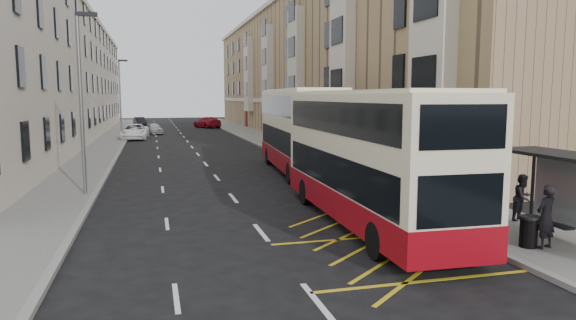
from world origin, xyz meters
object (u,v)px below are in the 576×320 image
object	(u,v)px
bus_shelter	(576,179)
car_silver	(154,129)
pedestrian_far	(446,182)
car_red	(207,122)
white_van	(135,132)
street_lamp_far	(121,95)
pedestrian_near	(546,217)
street_lamp_near	(82,93)
car_dark	(140,122)
double_decker_rear	(299,130)
double_decker_front	(368,157)
litter_bin	(529,231)
pedestrian_mid	(523,197)

from	to	relation	value
bus_shelter	car_silver	distance (m)	52.77
pedestrian_far	car_red	xyz separation A→B (m)	(-3.66, 56.61, -0.26)
bus_shelter	white_van	bearing A→B (deg)	106.98
street_lamp_far	car_silver	distance (m)	10.40
pedestrian_near	car_red	size ratio (longest dim) A/B	0.34
street_lamp_near	car_dark	xyz separation A→B (m)	(1.15, 57.62, -3.97)
street_lamp_near	double_decker_rear	world-z (taller)	street_lamp_near
double_decker_front	litter_bin	world-z (taller)	double_decker_front
double_decker_front	car_dark	size ratio (longest dim) A/B	2.91
car_silver	car_red	world-z (taller)	car_red
litter_bin	white_van	size ratio (longest dim) A/B	0.16
pedestrian_near	white_van	bearing A→B (deg)	-91.23
pedestrian_near	double_decker_front	bearing A→B (deg)	-68.00
street_lamp_near	double_decker_rear	xyz separation A→B (m)	(11.35, 4.73, -2.13)
street_lamp_near	car_silver	size ratio (longest dim) A/B	2.02
double_decker_front	white_van	bearing A→B (deg)	104.37
double_decker_rear	pedestrian_far	bearing A→B (deg)	-70.05
pedestrian_mid	street_lamp_far	bearing A→B (deg)	90.17
double_decker_front	pedestrian_near	xyz separation A→B (m)	(3.61, -4.43, -1.31)
pedestrian_mid	car_silver	distance (m)	49.95
litter_bin	car_red	distance (m)	62.60
pedestrian_mid	car_silver	xyz separation A→B (m)	(-12.32, 48.41, -0.30)
pedestrian_near	street_lamp_near	bearing A→B (deg)	-58.95
litter_bin	bus_shelter	bearing A→B (deg)	-12.29
street_lamp_near	white_van	bearing A→B (deg)	87.94
double_decker_front	car_dark	xyz separation A→B (m)	(-9.03, 65.52, -1.72)
pedestrian_mid	car_silver	size ratio (longest dim) A/B	0.42
car_dark	car_red	distance (m)	11.97
double_decker_rear	car_silver	world-z (taller)	double_decker_rear
car_dark	street_lamp_near	bearing A→B (deg)	-101.25
double_decker_front	pedestrian_mid	world-z (taller)	double_decker_front
car_dark	street_lamp_far	bearing A→B (deg)	-102.49
double_decker_front	car_silver	size ratio (longest dim) A/B	2.98
white_van	street_lamp_far	bearing A→B (deg)	-117.01
bus_shelter	street_lamp_far	bearing A→B (deg)	109.12
pedestrian_far	pedestrian_near	bearing A→B (deg)	105.90
pedestrian_mid	car_silver	bearing A→B (deg)	82.97
double_decker_rear	car_red	world-z (taller)	double_decker_rear
pedestrian_near	car_red	bearing A→B (deg)	-104.34
double_decker_rear	pedestrian_far	xyz separation A→B (m)	(3.02, -10.91, -1.45)
pedestrian_near	pedestrian_far	bearing A→B (deg)	-112.61
car_silver	car_red	size ratio (longest dim) A/B	0.73
double_decker_front	car_silver	bearing A→B (deg)	100.11
double_decker_rear	car_dark	world-z (taller)	double_decker_rear
street_lamp_far	car_silver	xyz separation A→B (m)	(3.15, 9.08, -3.96)
pedestrian_near	car_silver	xyz separation A→B (m)	(-10.63, 51.41, -0.40)
pedestrian_near	white_van	xyz separation A→B (m)	(-12.64, 44.29, -0.28)
double_decker_rear	pedestrian_near	bearing A→B (deg)	-77.41
bus_shelter	white_van	xyz separation A→B (m)	(-13.54, 44.36, -1.33)
double_decker_front	pedestrian_near	world-z (taller)	double_decker_front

